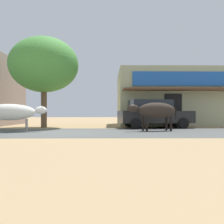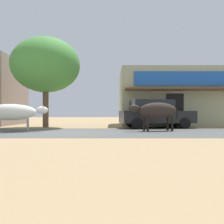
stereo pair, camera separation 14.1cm
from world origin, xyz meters
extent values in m
plane|color=tan|center=(0.00, 0.00, 0.00)|extent=(80.00, 80.00, 0.00)
cube|color=#4D4F4D|center=(0.00, 0.00, 0.00)|extent=(72.00, 5.73, 0.00)
cube|color=#A3A882|center=(6.74, 7.39, 1.96)|extent=(7.62, 5.49, 3.91)
cube|color=blue|center=(6.74, 4.58, 3.05)|extent=(6.10, 0.10, 0.90)
cube|color=brown|center=(6.74, 4.19, 2.35)|extent=(7.32, 0.90, 0.12)
cube|color=black|center=(6.27, 4.61, 1.05)|extent=(1.10, 0.06, 2.10)
cylinder|color=brown|center=(-1.73, 3.86, 1.22)|extent=(0.35, 0.35, 2.44)
ellipsoid|color=#488F3B|center=(-1.73, 3.86, 3.78)|extent=(4.14, 4.14, 3.31)
cube|color=black|center=(4.90, 3.37, 0.65)|extent=(4.39, 2.33, 0.70)
cube|color=#1E2328|center=(4.58, 3.33, 1.32)|extent=(2.50, 1.94, 0.64)
cylinder|color=black|center=(6.13, 4.44, 0.30)|extent=(0.62, 0.26, 0.60)
cylinder|color=black|center=(6.36, 2.66, 0.30)|extent=(0.62, 0.26, 0.60)
cylinder|color=black|center=(3.43, 4.08, 0.30)|extent=(0.62, 0.26, 0.60)
cylinder|color=black|center=(3.66, 2.31, 0.30)|extent=(0.62, 0.26, 0.60)
ellipsoid|color=silver|center=(-2.40, 0.14, 0.92)|extent=(2.41, 1.40, 0.75)
ellipsoid|color=silver|center=(-1.07, 0.56, 1.02)|extent=(0.62, 0.44, 0.36)
cone|color=beige|center=(-1.05, 0.67, 1.20)|extent=(0.06, 0.06, 0.12)
cone|color=beige|center=(-0.99, 0.48, 1.20)|extent=(0.06, 0.06, 0.12)
cylinder|color=gray|center=(-1.76, 0.61, 0.30)|extent=(0.11, 0.11, 0.60)
cylinder|color=gray|center=(-1.61, 0.12, 0.30)|extent=(0.11, 0.11, 0.60)
ellipsoid|color=#2E251E|center=(4.54, 0.85, 1.00)|extent=(2.04, 1.13, 0.78)
ellipsoid|color=#2E251E|center=(3.35, 0.57, 1.10)|extent=(0.61, 0.40, 0.36)
cone|color=beige|center=(3.33, 0.46, 1.28)|extent=(0.06, 0.06, 0.12)
cone|color=beige|center=(3.28, 0.66, 1.28)|extent=(0.06, 0.06, 0.12)
cylinder|color=black|center=(3.98, 0.46, 0.34)|extent=(0.11, 0.11, 0.67)
cylinder|color=black|center=(3.87, 0.95, 0.34)|extent=(0.11, 0.11, 0.67)
cylinder|color=black|center=(5.20, 0.74, 0.34)|extent=(0.11, 0.11, 0.67)
cylinder|color=black|center=(5.09, 1.23, 0.34)|extent=(0.11, 0.11, 0.67)
cylinder|color=black|center=(5.53, 1.07, 0.90)|extent=(0.05, 0.05, 0.63)
camera|label=1|loc=(2.14, -12.07, 0.90)|focal=42.35mm
camera|label=2|loc=(2.28, -12.07, 0.90)|focal=42.35mm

